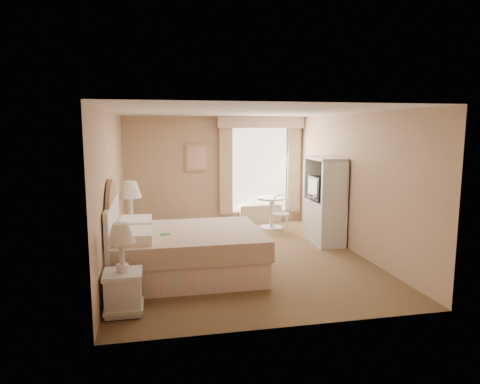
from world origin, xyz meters
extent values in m
cube|color=brown|center=(0.00, 0.00, 0.00)|extent=(4.20, 5.50, 0.01)
cube|color=silver|center=(0.00, 0.00, 2.50)|extent=(4.20, 5.50, 0.01)
cube|color=tan|center=(0.00, 2.75, 1.25)|extent=(4.20, 0.01, 2.50)
cube|color=tan|center=(0.00, -2.75, 1.25)|extent=(4.20, 0.01, 2.50)
cube|color=tan|center=(-2.10, 0.00, 1.25)|extent=(0.01, 5.50, 2.50)
cube|color=tan|center=(2.10, 0.00, 1.25)|extent=(0.01, 5.50, 2.50)
cube|color=white|center=(1.05, 2.72, 1.25)|extent=(1.30, 0.02, 2.00)
cube|color=tan|center=(0.22, 2.67, 1.25)|extent=(0.30, 0.08, 2.05)
cube|color=tan|center=(1.88, 2.67, 1.25)|extent=(0.30, 0.08, 2.05)
cube|color=tan|center=(1.05, 2.63, 2.37)|extent=(2.05, 0.20, 0.28)
cube|color=beige|center=(1.05, 2.63, 0.21)|extent=(1.00, 0.22, 0.42)
cube|color=tan|center=(-0.45, 2.72, 1.55)|extent=(0.52, 0.03, 0.62)
cube|color=beige|center=(-0.45, 2.70, 1.55)|extent=(0.42, 0.02, 0.52)
cube|color=tan|center=(-1.00, -0.75, 0.19)|extent=(2.25, 1.71, 0.39)
cube|color=#C8AA96|center=(-1.00, -0.75, 0.54)|extent=(2.31, 1.78, 0.30)
cube|color=white|center=(-1.73, -1.16, 0.75)|extent=(0.48, 0.66, 0.15)
cube|color=white|center=(-1.73, -0.35, 0.75)|extent=(0.48, 0.66, 0.15)
cube|color=#258949|center=(-1.30, -0.91, 0.69)|extent=(0.14, 0.10, 0.01)
cube|color=silver|center=(-2.05, -0.75, 0.59)|extent=(0.06, 1.82, 1.18)
cylinder|color=#9F8254|center=(-2.05, -0.75, 0.70)|extent=(0.05, 1.61, 1.61)
cube|color=silver|center=(-1.84, -2.01, 0.25)|extent=(0.42, 0.42, 0.46)
cube|color=silver|center=(-1.84, -2.01, 0.50)|extent=(0.46, 0.46, 0.05)
cube|color=silver|center=(-1.84, -2.01, 0.09)|extent=(0.46, 0.46, 0.05)
cylinder|color=silver|center=(-1.84, -2.01, 0.57)|extent=(0.15, 0.15, 0.09)
cylinder|color=silver|center=(-1.84, -2.01, 0.76)|extent=(0.06, 0.06, 0.36)
cone|color=silver|center=(-1.84, -2.01, 1.00)|extent=(0.33, 0.33, 0.24)
cube|color=silver|center=(-1.84, 0.40, 0.29)|extent=(0.50, 0.50, 0.54)
cube|color=silver|center=(-1.84, 0.40, 0.59)|extent=(0.54, 0.54, 0.06)
cube|color=silver|center=(-1.84, 0.40, 0.11)|extent=(0.54, 0.54, 0.05)
cylinder|color=silver|center=(-1.84, 0.40, 0.68)|extent=(0.17, 0.17, 0.11)
cylinder|color=silver|center=(-1.84, 0.40, 0.89)|extent=(0.08, 0.08, 0.43)
cone|color=silver|center=(-1.84, 0.40, 1.18)|extent=(0.39, 0.39, 0.28)
cylinder|color=silver|center=(1.13, 1.96, 0.01)|extent=(0.50, 0.50, 0.03)
cylinder|color=silver|center=(1.13, 1.96, 0.35)|extent=(0.08, 0.08, 0.67)
cylinder|color=silver|center=(1.13, 1.96, 0.69)|extent=(0.67, 0.67, 0.04)
cylinder|color=silver|center=(1.00, 1.44, 0.20)|extent=(0.03, 0.03, 0.40)
cylinder|color=silver|center=(1.27, 1.32, 0.20)|extent=(0.03, 0.03, 0.40)
cylinder|color=silver|center=(1.12, 1.72, 0.20)|extent=(0.03, 0.03, 0.40)
cylinder|color=silver|center=(1.40, 1.59, 0.20)|extent=(0.03, 0.03, 0.40)
cylinder|color=silver|center=(1.20, 1.52, 0.41)|extent=(0.52, 0.52, 0.04)
torus|color=silver|center=(1.25, 1.63, 0.62)|extent=(0.39, 0.24, 0.38)
cylinder|color=silver|center=(1.12, 1.72, 0.58)|extent=(0.03, 0.03, 0.36)
cylinder|color=silver|center=(1.40, 1.59, 0.58)|extent=(0.03, 0.03, 0.36)
cube|color=silver|center=(1.81, 0.59, 0.41)|extent=(0.51, 1.01, 0.83)
cube|color=silver|center=(1.81, 0.12, 1.24)|extent=(0.51, 0.07, 0.83)
cube|color=silver|center=(1.81, 1.05, 1.24)|extent=(0.51, 0.07, 0.83)
cube|color=silver|center=(1.81, 0.59, 1.65)|extent=(0.51, 1.01, 0.06)
cube|color=silver|center=(2.04, 0.59, 1.24)|extent=(0.04, 1.01, 0.83)
cube|color=black|center=(1.79, 0.59, 1.08)|extent=(0.44, 0.55, 0.44)
cube|color=black|center=(1.57, 0.59, 1.08)|extent=(0.02, 0.46, 0.37)
camera|label=1|loc=(-1.46, -7.10, 2.22)|focal=32.00mm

